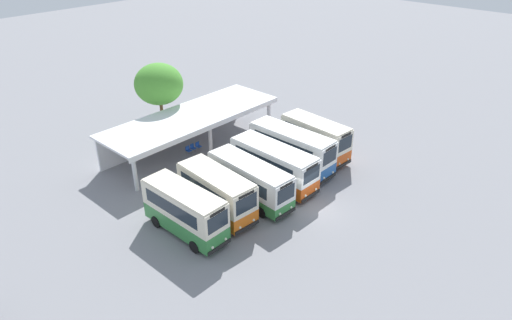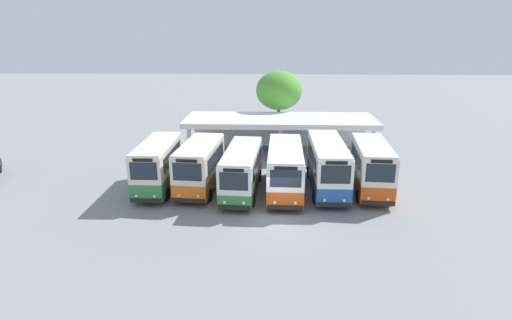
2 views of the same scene
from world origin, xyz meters
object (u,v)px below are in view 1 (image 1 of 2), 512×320
object	(u,v)px
city_bus_middle_cream	(250,180)
waiting_chair_second_from_end	(193,147)
city_bus_fifth_blue	(291,148)
city_bus_far_end_green	(315,138)
city_bus_fourth_amber	(274,164)
waiting_chair_middle_seat	(198,146)
city_bus_second_in_row	(217,192)
city_bus_nearest_orange	(185,210)
waiting_chair_end_by_column	(188,150)

from	to	relation	value
city_bus_middle_cream	waiting_chair_second_from_end	distance (m)	9.68
city_bus_middle_cream	city_bus_fifth_blue	world-z (taller)	city_bus_fifth_blue
city_bus_middle_cream	city_bus_far_end_green	distance (m)	9.13
city_bus_middle_cream	city_bus_fourth_amber	bearing A→B (deg)	3.99
city_bus_fifth_blue	waiting_chair_middle_seat	xyz separation A→B (m)	(-3.34, 8.48, -1.43)
city_bus_fifth_blue	waiting_chair_second_from_end	bearing A→B (deg)	114.65
waiting_chair_middle_seat	city_bus_second_in_row	bearing A→B (deg)	-123.32
waiting_chair_middle_seat	city_bus_fourth_amber	bearing A→B (deg)	-88.12
city_bus_second_in_row	waiting_chair_second_from_end	bearing A→B (deg)	59.69
waiting_chair_second_from_end	waiting_chair_middle_seat	size ratio (longest dim) A/B	1.00
city_bus_fifth_blue	city_bus_far_end_green	world-z (taller)	city_bus_far_end_green
city_bus_far_end_green	waiting_chair_second_from_end	bearing A→B (deg)	128.08
city_bus_nearest_orange	city_bus_fourth_amber	distance (m)	9.12
city_bus_nearest_orange	waiting_chair_middle_seat	distance (m)	12.57
city_bus_far_end_green	city_bus_nearest_orange	bearing A→B (deg)	-179.87
waiting_chair_second_from_end	waiting_chair_middle_seat	xyz separation A→B (m)	(0.59, -0.08, 0.00)
city_bus_second_in_row	city_bus_nearest_orange	bearing A→B (deg)	-178.96
city_bus_middle_cream	city_bus_fifth_blue	size ratio (longest dim) A/B	0.96
city_bus_far_end_green	city_bus_second_in_row	bearing A→B (deg)	179.90
city_bus_nearest_orange	city_bus_fourth_amber	xyz separation A→B (m)	(9.11, -0.21, -0.08)
city_bus_fourth_amber	waiting_chair_end_by_column	distance (m)	9.30
city_bus_fifth_blue	waiting_chair_middle_seat	size ratio (longest dim) A/B	9.35
city_bus_far_end_green	waiting_chair_middle_seat	bearing A→B (deg)	125.87
city_bus_fourth_amber	waiting_chair_second_from_end	distance (m)	9.28
waiting_chair_end_by_column	waiting_chair_middle_seat	bearing A→B (deg)	-1.34
city_bus_middle_cream	waiting_chair_middle_seat	bearing A→B (deg)	73.53
city_bus_middle_cream	city_bus_fourth_amber	world-z (taller)	city_bus_fourth_amber
city_bus_nearest_orange	waiting_chair_second_from_end	bearing A→B (deg)	47.35
city_bus_second_in_row	city_bus_far_end_green	world-z (taller)	city_bus_far_end_green
city_bus_nearest_orange	city_bus_second_in_row	bearing A→B (deg)	1.04
city_bus_second_in_row	city_bus_far_end_green	bearing A→B (deg)	-0.10
city_bus_fourth_amber	city_bus_far_end_green	world-z (taller)	city_bus_far_end_green
waiting_chair_second_from_end	waiting_chair_middle_seat	bearing A→B (deg)	-7.70
city_bus_nearest_orange	city_bus_middle_cream	xyz separation A→B (m)	(6.07, -0.43, -0.15)
city_bus_fifth_blue	city_bus_nearest_orange	bearing A→B (deg)	-178.28
city_bus_second_in_row	city_bus_far_end_green	xyz separation A→B (m)	(12.15, -0.02, 0.05)
city_bus_nearest_orange	waiting_chair_middle_seat	bearing A→B (deg)	45.10
city_bus_middle_cream	waiting_chair_middle_seat	distance (m)	9.75
city_bus_fifth_blue	waiting_chair_middle_seat	world-z (taller)	city_bus_fifth_blue
city_bus_second_in_row	city_bus_fifth_blue	size ratio (longest dim) A/B	0.85
city_bus_nearest_orange	waiting_chair_second_from_end	size ratio (longest dim) A/B	7.90
city_bus_middle_cream	city_bus_fifth_blue	distance (m)	6.13
city_bus_far_end_green	waiting_chair_end_by_column	world-z (taller)	city_bus_far_end_green
city_bus_far_end_green	city_bus_middle_cream	bearing A→B (deg)	-177.11
city_bus_nearest_orange	city_bus_fourth_amber	size ratio (longest dim) A/B	0.86
city_bus_second_in_row	city_bus_fourth_amber	distance (m)	6.08
city_bus_second_in_row	city_bus_fourth_amber	world-z (taller)	city_bus_second_in_row
city_bus_middle_cream	city_bus_nearest_orange	bearing A→B (deg)	175.99
city_bus_second_in_row	waiting_chair_middle_seat	world-z (taller)	city_bus_second_in_row
waiting_chair_end_by_column	waiting_chair_middle_seat	xyz separation A→B (m)	(1.19, -0.03, 0.00)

